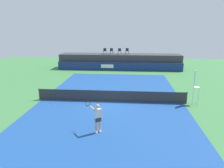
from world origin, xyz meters
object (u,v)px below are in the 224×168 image
spectator_chair_right (127,51)px  net_post_near (39,94)px  tennis_ball (56,106)px  umpire_chair (195,85)px  spectator_chair_far_left (105,51)px  tennis_player (98,117)px  spectator_chair_center (120,51)px  spectator_chair_left (112,51)px  net_post_far (187,98)px

spectator_chair_right → net_post_near: spectator_chair_right is taller
tennis_ball → umpire_chair: bearing=7.9°
spectator_chair_far_left → tennis_player: 20.74m
tennis_player → net_post_near: bearing=136.6°
spectator_chair_center → spectator_chair_right: 1.16m
spectator_chair_left → spectator_chair_center: same height
umpire_chair → net_post_near: 13.03m
tennis_player → tennis_ball: tennis_player is taller
spectator_chair_far_left → spectator_chair_left: (0.97, 0.15, 0.00)m
umpire_chair → tennis_ball: (-11.06, -1.53, -1.55)m
spectator_chair_far_left → net_post_near: spectator_chair_far_left is taller
spectator_chair_right → umpire_chair: 16.43m
spectator_chair_center → tennis_player: spectator_chair_center is taller
net_post_far → tennis_ball: bearing=-171.8°
spectator_chair_left → tennis_ball: size_ratio=13.06×
net_post_near → tennis_ball: (1.93, -1.51, -0.46)m
spectator_chair_far_left → spectator_chair_right: (3.29, 0.40, 0.00)m
umpire_chair → tennis_player: 9.04m
spectator_chair_far_left → tennis_player: (1.96, -20.57, -1.73)m
spectator_chair_center → spectator_chair_right: bearing=16.6°
umpire_chair → tennis_ball: bearing=-172.1°
spectator_chair_left → spectator_chair_center: size_ratio=1.00×
spectator_chair_left → spectator_chair_right: size_ratio=1.00×
spectator_chair_center → umpire_chair: bearing=-65.5°
spectator_chair_left → spectator_chair_right: (2.32, 0.25, 0.00)m
spectator_chair_far_left → umpire_chair: spectator_chair_far_left is taller
umpire_chair → net_post_far: (-0.58, -0.02, -1.09)m
tennis_player → tennis_ball: bearing=134.4°
spectator_chair_right → tennis_player: (-1.33, -20.97, -1.73)m
spectator_chair_right → tennis_ball: spectator_chair_right is taller
spectator_chair_center → tennis_ball: spectator_chair_center is taller
spectator_chair_right → tennis_player: bearing=-93.6°
spectator_chair_left → tennis_ball: bearing=-100.2°
spectator_chair_center → net_post_near: (-6.14, -15.04, -2.19)m
spectator_chair_right → spectator_chair_center: bearing=-163.4°
spectator_chair_right → tennis_player: spectator_chair_right is taller
spectator_chair_left → spectator_chair_right: bearing=6.1°
spectator_chair_left → umpire_chair: 17.16m
spectator_chair_right → umpire_chair: bearing=-69.5°
spectator_chair_far_left → spectator_chair_left: 0.99m
net_post_far → spectator_chair_left: bearing=116.3°
net_post_near → tennis_ball: bearing=-38.1°
spectator_chair_right → umpire_chair: size_ratio=0.32×
spectator_chair_center → tennis_ball: 17.29m
umpire_chair → spectator_chair_left: bearing=118.1°
spectator_chair_left → tennis_ball: (-3.00, -16.64, -2.66)m
spectator_chair_center → tennis_player: size_ratio=0.50×
umpire_chair → spectator_chair_center: bearing=114.5°
spectator_chair_left → tennis_player: size_ratio=0.50×
tennis_ball → spectator_chair_far_left: bearing=83.0°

